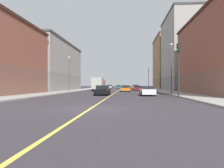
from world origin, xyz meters
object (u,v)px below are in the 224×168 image
(building_left_far, at_px, (168,63))
(car_maroon, at_px, (137,88))
(box_truck, at_px, (99,84))
(building_right_midblock, at_px, (52,67))
(car_silver, at_px, (110,87))
(car_orange, at_px, (126,88))
(street_lamp_left_near, at_px, (171,63))
(car_teal, at_px, (119,87))
(building_left_mid, at_px, (184,53))
(street_lamp_left_far, at_px, (149,76))
(street_lamp_right_near, at_px, (69,70))
(traffic_light_left_near, at_px, (178,63))
(car_white, at_px, (147,91))
(car_yellow, at_px, (135,87))
(car_black, at_px, (103,90))

(building_left_far, height_order, car_maroon, building_left_far)
(building_left_far, xyz_separation_m, box_truck, (-20.52, -24.36, -7.11))
(building_right_midblock, height_order, car_silver, building_right_midblock)
(car_silver, relative_size, car_orange, 0.86)
(building_right_midblock, relative_size, box_truck, 3.47)
(street_lamp_left_near, bearing_deg, car_teal, 101.49)
(building_left_mid, height_order, car_silver, building_left_mid)
(street_lamp_left_far, height_order, car_orange, street_lamp_left_far)
(street_lamp_right_near, bearing_deg, car_maroon, 44.24)
(building_left_far, height_order, box_truck, building_left_far)
(traffic_light_left_near, distance_m, street_lamp_left_far, 43.63)
(car_white, distance_m, car_orange, 16.16)
(car_teal, relative_size, car_white, 1.00)
(car_silver, bearing_deg, car_white, -79.61)
(traffic_light_left_near, xyz_separation_m, car_orange, (-5.83, 21.04, -3.18))
(car_orange, bearing_deg, car_white, -79.41)
(car_silver, bearing_deg, car_yellow, -53.37)
(car_black, distance_m, box_truck, 20.28)
(car_silver, xyz_separation_m, car_orange, (6.43, -35.40, -0.02))
(street_lamp_right_near, xyz_separation_m, car_white, (13.51, -10.69, -3.52))
(building_left_far, xyz_separation_m, street_lamp_left_far, (-7.29, -6.69, -4.57))
(car_maroon, relative_size, box_truck, 0.63)
(building_right_midblock, height_order, car_maroon, building_right_midblock)
(building_right_midblock, distance_m, car_orange, 19.44)
(street_lamp_left_far, bearing_deg, car_yellow, 172.87)
(building_left_mid, distance_m, street_lamp_left_far, 16.23)
(building_left_far, relative_size, street_lamp_right_near, 2.83)
(street_lamp_left_far, distance_m, car_yellow, 5.43)
(traffic_light_left_near, bearing_deg, car_teal, 98.78)
(car_maroon, relative_size, car_orange, 1.00)
(building_right_midblock, height_order, street_lamp_left_far, building_right_midblock)
(building_left_far, xyz_separation_m, street_lamp_right_near, (-24.68, -34.47, -4.56))
(street_lamp_left_far, xyz_separation_m, car_orange, (-6.85, -22.58, -3.52))
(building_left_mid, height_order, car_yellow, building_left_mid)
(building_left_far, distance_m, street_lamp_right_near, 42.64)
(car_maroon, distance_m, car_teal, 29.39)
(building_left_far, relative_size, car_maroon, 3.98)
(car_teal, relative_size, car_orange, 0.96)
(car_teal, bearing_deg, building_left_mid, -58.02)
(car_yellow, bearing_deg, street_lamp_left_far, -7.13)
(car_black, bearing_deg, traffic_light_left_near, -33.88)
(street_lamp_left_far, height_order, car_yellow, street_lamp_left_far)
(car_teal, bearing_deg, car_black, -90.01)
(car_teal, relative_size, car_black, 1.09)
(street_lamp_right_near, height_order, street_lamp_left_far, street_lamp_right_near)
(car_maroon, height_order, car_white, car_white)
(street_lamp_left_far, height_order, box_truck, street_lamp_left_far)
(street_lamp_right_near, relative_size, car_teal, 1.48)
(street_lamp_left_near, bearing_deg, car_black, -164.00)
(car_teal, distance_m, car_orange, 36.67)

